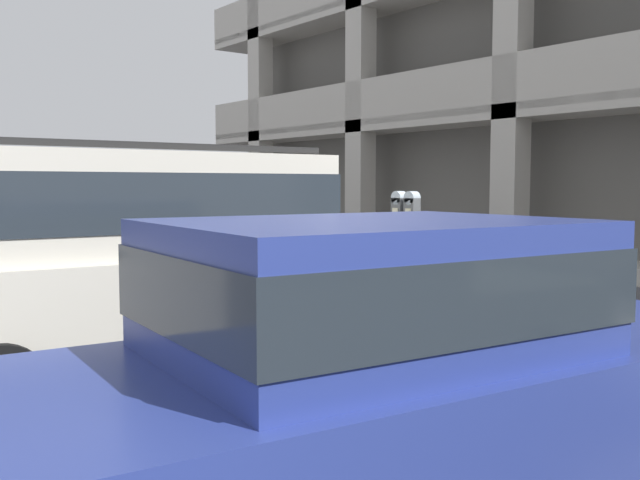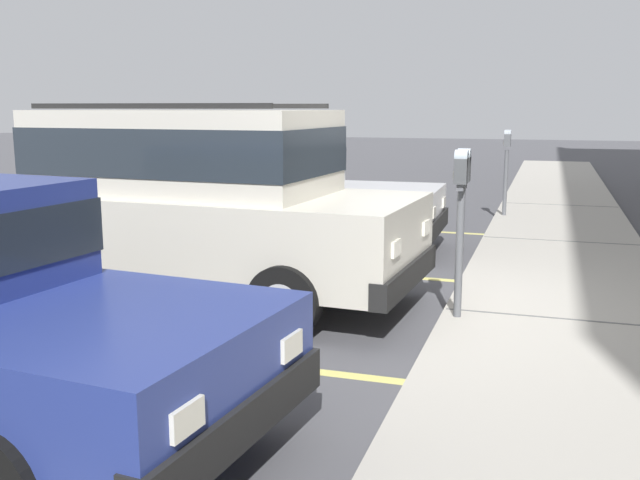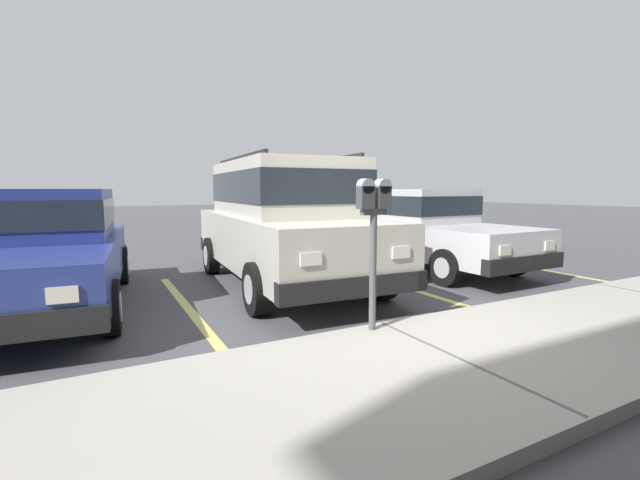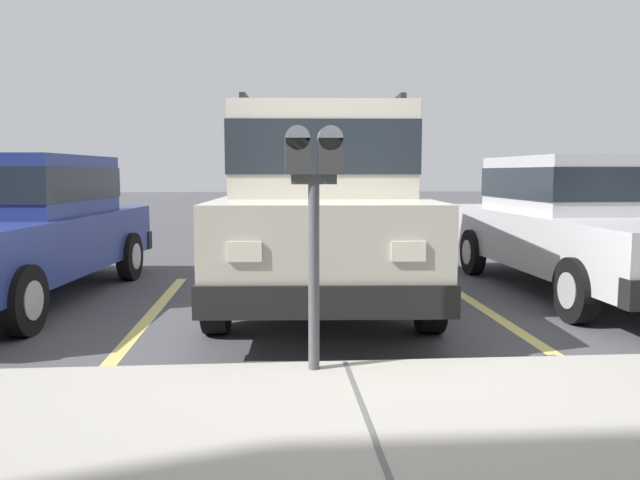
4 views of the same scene
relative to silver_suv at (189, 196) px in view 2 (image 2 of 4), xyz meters
The scene contains 7 objects.
ground_plane 2.73m from the silver_suv, 88.95° to the left, with size 80.00×80.00×0.10m.
sidewalk 3.92m from the silver_suv, 89.31° to the left, with size 40.00×2.20×0.12m.
parking_stall_lines 2.27m from the silver_suv, 32.82° to the left, with size 13.16×4.80×0.01m.
silver_suv is the anchor object (origin of this frame).
red_sedan 3.03m from the silver_suv, behind, with size 1.91×4.51×1.54m.
parking_meter_near 2.85m from the silver_suv, 84.82° to the left, with size 0.35×0.12×1.52m.
parking_meter_far 6.87m from the silver_suv, 155.62° to the left, with size 0.15×0.12×1.49m.
Camera 2 is at (6.56, 1.08, 2.00)m, focal length 40.00 mm.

